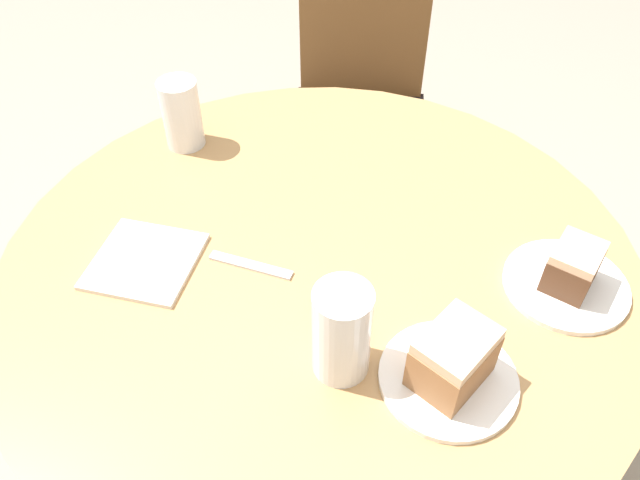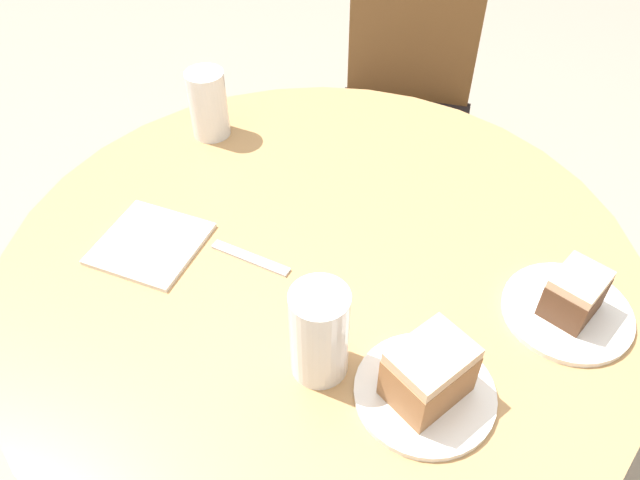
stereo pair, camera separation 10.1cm
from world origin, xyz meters
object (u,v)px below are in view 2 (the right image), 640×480
object	(u,v)px
plate_near	(425,393)
plate_far	(567,312)
cake_slice_far	(575,293)
glass_lemonade	(320,337)
glass_water	(209,108)
cake_slice_near	(429,372)
chair	(402,105)

from	to	relation	value
plate_near	plate_far	size ratio (longest dim) A/B	0.99
plate_near	cake_slice_far	size ratio (longest dim) A/B	1.92
plate_near	plate_far	distance (m)	0.27
glass_lemonade	glass_water	size ratio (longest dim) A/B	1.10
plate_far	cake_slice_near	world-z (taller)	cake_slice_near
cake_slice_near	cake_slice_far	size ratio (longest dim) A/B	1.30
glass_water	plate_far	bearing A→B (deg)	-15.17
plate_far	glass_lemonade	world-z (taller)	glass_lemonade
chair	plate_near	distance (m)	1.19
plate_far	plate_near	bearing A→B (deg)	-125.80
chair	cake_slice_near	bearing A→B (deg)	-81.12
chair	glass_water	world-z (taller)	chair
cake_slice_far	glass_lemonade	xyz separation A→B (m)	(-0.31, -0.23, 0.02)
plate_far	cake_slice_far	world-z (taller)	cake_slice_far
plate_far	cake_slice_near	xyz separation A→B (m)	(-0.16, -0.22, 0.05)
plate_far	cake_slice_near	distance (m)	0.28
plate_near	glass_water	bearing A→B (deg)	143.91
cake_slice_near	cake_slice_far	bearing A→B (deg)	54.20
plate_far	cake_slice_far	size ratio (longest dim) A/B	1.93
plate_near	glass_lemonade	size ratio (longest dim) A/B	1.27
plate_far	glass_lemonade	xyz separation A→B (m)	(-0.31, -0.23, 0.06)
chair	cake_slice_near	distance (m)	1.21
plate_near	cake_slice_near	distance (m)	0.05
cake_slice_far	plate_near	bearing A→B (deg)	-125.80
chair	cake_slice_far	distance (m)	1.07
plate_near	plate_far	xyz separation A→B (m)	(0.16, 0.22, 0.00)
chair	plate_near	size ratio (longest dim) A/B	4.94
cake_slice_far	glass_water	distance (m)	0.76
plate_far	glass_water	xyz separation A→B (m)	(-0.74, 0.20, 0.06)
plate_far	glass_water	size ratio (longest dim) A/B	1.41
plate_far	glass_lemonade	size ratio (longest dim) A/B	1.28
cake_slice_near	glass_lemonade	xyz separation A→B (m)	(-0.15, -0.01, 0.01)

